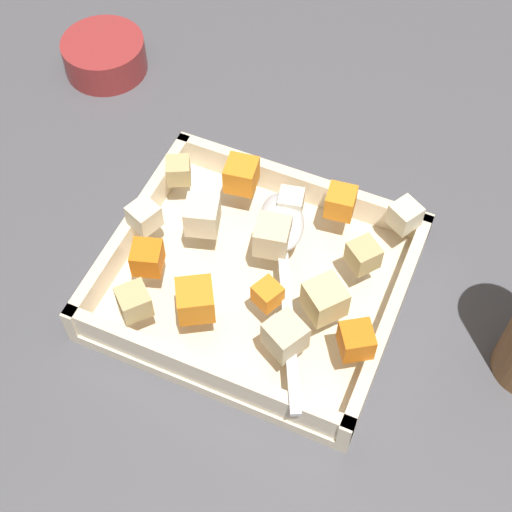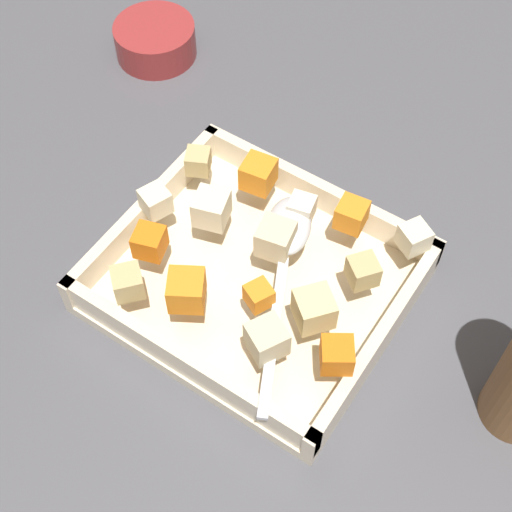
# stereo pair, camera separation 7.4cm
# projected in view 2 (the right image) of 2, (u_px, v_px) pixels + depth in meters

# --- Properties ---
(ground_plane) EXTENTS (4.00, 4.00, 0.00)m
(ground_plane) POSITION_uv_depth(u_px,v_px,m) (260.00, 293.00, 0.78)
(ground_plane) COLOR #4C4C51
(baking_dish) EXTENTS (0.29, 0.25, 0.05)m
(baking_dish) POSITION_uv_depth(u_px,v_px,m) (256.00, 281.00, 0.78)
(baking_dish) COLOR beige
(baking_dish) RESTS_ON ground_plane
(carrot_chunk_mid_left) EXTENTS (0.05, 0.05, 0.03)m
(carrot_chunk_mid_left) POSITION_uv_depth(u_px,v_px,m) (186.00, 290.00, 0.71)
(carrot_chunk_mid_left) COLOR orange
(carrot_chunk_mid_left) RESTS_ON baking_dish
(carrot_chunk_far_left) EXTENTS (0.04, 0.04, 0.03)m
(carrot_chunk_far_left) POSITION_uv_depth(u_px,v_px,m) (258.00, 174.00, 0.79)
(carrot_chunk_far_left) COLOR orange
(carrot_chunk_far_left) RESTS_ON baking_dish
(carrot_chunk_near_left) EXTENTS (0.03, 0.03, 0.03)m
(carrot_chunk_near_left) POSITION_uv_depth(u_px,v_px,m) (352.00, 215.00, 0.76)
(carrot_chunk_near_left) COLOR orange
(carrot_chunk_near_left) RESTS_ON baking_dish
(carrot_chunk_corner_ne) EXTENTS (0.04, 0.04, 0.03)m
(carrot_chunk_corner_ne) POSITION_uv_depth(u_px,v_px,m) (337.00, 355.00, 0.67)
(carrot_chunk_corner_ne) COLOR orange
(carrot_chunk_corner_ne) RESTS_ON baking_dish
(carrot_chunk_under_handle) EXTENTS (0.04, 0.04, 0.03)m
(carrot_chunk_under_handle) POSITION_uv_depth(u_px,v_px,m) (150.00, 242.00, 0.74)
(carrot_chunk_under_handle) COLOR orange
(carrot_chunk_under_handle) RESTS_ON baking_dish
(carrot_chunk_center) EXTENTS (0.03, 0.03, 0.02)m
(carrot_chunk_center) POSITION_uv_depth(u_px,v_px,m) (259.00, 295.00, 0.71)
(carrot_chunk_center) COLOR orange
(carrot_chunk_center) RESTS_ON baking_dish
(potato_chunk_front_center) EXTENTS (0.04, 0.04, 0.03)m
(potato_chunk_front_center) POSITION_uv_depth(u_px,v_px,m) (267.00, 339.00, 0.68)
(potato_chunk_front_center) COLOR beige
(potato_chunk_front_center) RESTS_ON baking_dish
(potato_chunk_back_center) EXTENTS (0.04, 0.04, 0.03)m
(potato_chunk_back_center) POSITION_uv_depth(u_px,v_px,m) (363.00, 271.00, 0.72)
(potato_chunk_back_center) COLOR tan
(potato_chunk_back_center) RESTS_ON baking_dish
(potato_chunk_corner_sw) EXTENTS (0.04, 0.04, 0.03)m
(potato_chunk_corner_sw) POSITION_uv_depth(u_px,v_px,m) (278.00, 240.00, 0.74)
(potato_chunk_corner_sw) COLOR beige
(potato_chunk_corner_sw) RESTS_ON baking_dish
(potato_chunk_corner_se) EXTENTS (0.03, 0.03, 0.02)m
(potato_chunk_corner_se) POSITION_uv_depth(u_px,v_px,m) (198.00, 161.00, 0.80)
(potato_chunk_corner_se) COLOR tan
(potato_chunk_corner_se) RESTS_ON baking_dish
(potato_chunk_near_spoon) EXTENTS (0.04, 0.04, 0.03)m
(potato_chunk_near_spoon) POSITION_uv_depth(u_px,v_px,m) (128.00, 283.00, 0.72)
(potato_chunk_near_spoon) COLOR tan
(potato_chunk_near_spoon) RESTS_ON baking_dish
(potato_chunk_mid_right) EXTENTS (0.04, 0.04, 0.03)m
(potato_chunk_mid_right) POSITION_uv_depth(u_px,v_px,m) (211.00, 208.00, 0.76)
(potato_chunk_mid_right) COLOR beige
(potato_chunk_mid_right) RESTS_ON baking_dish
(potato_chunk_heap_top) EXTENTS (0.05, 0.05, 0.03)m
(potato_chunk_heap_top) POSITION_uv_depth(u_px,v_px,m) (314.00, 309.00, 0.70)
(potato_chunk_heap_top) COLOR #E0CC89
(potato_chunk_heap_top) RESTS_ON baking_dish
(potato_chunk_corner_nw) EXTENTS (0.03, 0.03, 0.03)m
(potato_chunk_corner_nw) POSITION_uv_depth(u_px,v_px,m) (158.00, 199.00, 0.77)
(potato_chunk_corner_nw) COLOR beige
(potato_chunk_corner_nw) RESTS_ON baking_dish
(potato_chunk_far_right) EXTENTS (0.04, 0.04, 0.03)m
(potato_chunk_far_right) POSITION_uv_depth(u_px,v_px,m) (414.00, 238.00, 0.75)
(potato_chunk_far_right) COLOR beige
(potato_chunk_far_right) RESTS_ON baking_dish
(parsnip_chunk_rim_edge) EXTENTS (0.03, 0.03, 0.02)m
(parsnip_chunk_rim_edge) POSITION_uv_depth(u_px,v_px,m) (303.00, 209.00, 0.77)
(parsnip_chunk_rim_edge) COLOR silver
(parsnip_chunk_rim_edge) RESTS_ON baking_dish
(serving_spoon) EXTENTS (0.13, 0.23, 0.02)m
(serving_spoon) POSITION_uv_depth(u_px,v_px,m) (286.00, 237.00, 0.75)
(serving_spoon) COLOR silver
(serving_spoon) RESTS_ON baking_dish
(small_prep_bowl) EXTENTS (0.10, 0.10, 0.04)m
(small_prep_bowl) POSITION_uv_depth(u_px,v_px,m) (155.00, 40.00, 0.97)
(small_prep_bowl) COLOR maroon
(small_prep_bowl) RESTS_ON ground_plane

